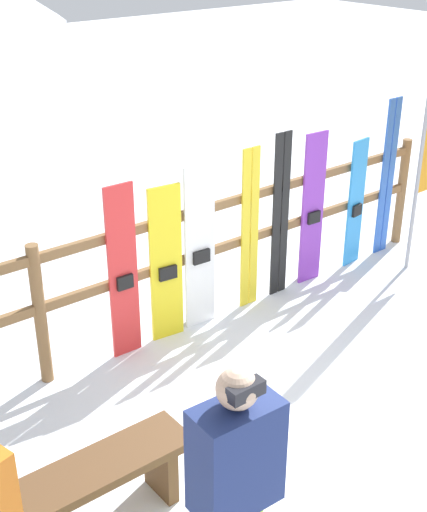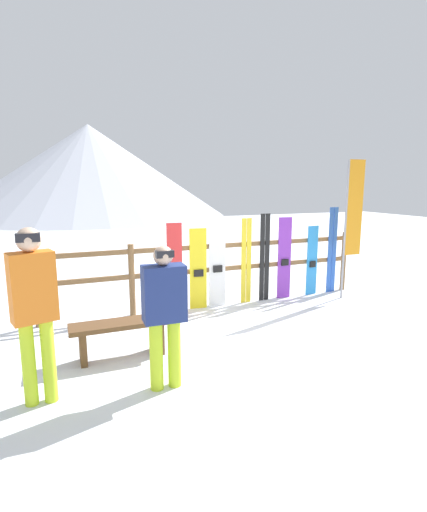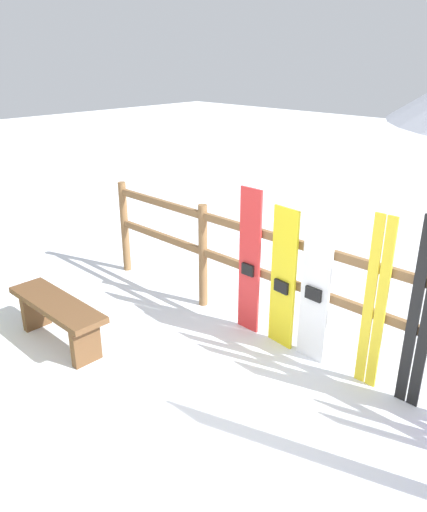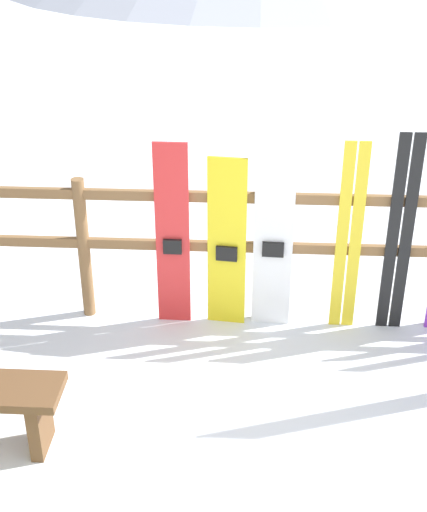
{
  "view_description": "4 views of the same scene",
  "coord_description": "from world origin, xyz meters",
  "views": [
    {
      "loc": [
        -3.32,
        -2.61,
        3.45
      ],
      "look_at": [
        -0.39,
        1.15,
        1.11
      ],
      "focal_mm": 50.0,
      "sensor_mm": 36.0,
      "label": 1
    },
    {
      "loc": [
        -2.63,
        -4.49,
        2.19
      ],
      "look_at": [
        -0.32,
        1.18,
        1.07
      ],
      "focal_mm": 28.0,
      "sensor_mm": 36.0,
      "label": 2
    },
    {
      "loc": [
        2.23,
        -1.68,
        2.74
      ],
      "look_at": [
        -0.5,
        1.16,
        1.12
      ],
      "focal_mm": 35.0,
      "sensor_mm": 36.0,
      "label": 3
    },
    {
      "loc": [
        -0.13,
        -3.03,
        3.24
      ],
      "look_at": [
        -0.36,
        1.04,
        1.07
      ],
      "focal_mm": 50.0,
      "sensor_mm": 36.0,
      "label": 4
    }
  ],
  "objects": [
    {
      "name": "ski_pair_yellow",
      "position": [
        0.64,
        1.92,
        0.79
      ],
      "size": [
        0.2,
        0.02,
        1.57
      ],
      "color": "yellow",
      "rests_on": "ground"
    },
    {
      "name": "snowboard_red",
      "position": [
        -0.73,
        1.92,
        0.76
      ],
      "size": [
        0.26,
        0.06,
        1.54
      ],
      "color": "red",
      "rests_on": "ground"
    },
    {
      "name": "ski_pair_black",
      "position": [
        1.02,
        1.92,
        0.82
      ],
      "size": [
        0.19,
        0.02,
        1.64
      ],
      "color": "black",
      "rests_on": "ground"
    },
    {
      "name": "fence",
      "position": [
        0.0,
        1.98,
        0.72
      ],
      "size": [
        5.92,
        0.1,
        1.21
      ],
      "color": "brown",
      "rests_on": "ground"
    },
    {
      "name": "ground_plane",
      "position": [
        0.0,
        0.0,
        0.0
      ],
      "size": [
        40.0,
        40.0,
        0.0
      ],
      "primitive_type": "plane",
      "color": "white"
    },
    {
      "name": "snowboard_white",
      "position": [
        0.06,
        1.92,
        0.76
      ],
      "size": [
        0.31,
        0.07,
        1.53
      ],
      "color": "white",
      "rests_on": "ground"
    },
    {
      "name": "snowboard_yellow",
      "position": [
        -0.31,
        1.92,
        0.71
      ],
      "size": [
        0.3,
        0.08,
        1.43
      ],
      "color": "yellow",
      "rests_on": "ground"
    }
  ]
}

